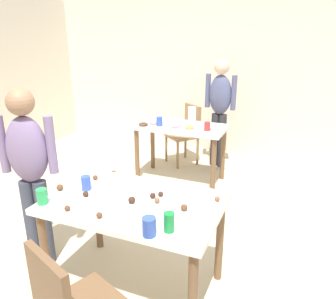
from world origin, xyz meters
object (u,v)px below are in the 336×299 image
person_girl_near (30,165)px  mixing_bowl (111,180)px  dining_table_far (181,135)px  chair_far_table (186,130)px  soda_can (169,222)px  pitcher_far (192,115)px  person_adult_far (220,104)px  dining_table_near (134,213)px

person_girl_near → mixing_bowl: bearing=18.9°
dining_table_far → person_girl_near: 2.11m
chair_far_table → soda_can: bearing=-72.7°
soda_can → chair_far_table: bearing=107.3°
chair_far_table → mixing_bowl: size_ratio=5.36×
soda_can → mixing_bowl: bearing=146.6°
pitcher_far → person_girl_near: bearing=-105.0°
person_adult_far → pitcher_far: size_ratio=7.47×
dining_table_near → mixing_bowl: (-0.29, 0.18, 0.13)m
chair_far_table → person_adult_far: 0.64m
chair_far_table → person_adult_far: bearing=5.1°
mixing_bowl → pitcher_far: (-0.01, 2.01, 0.07)m
pitcher_far → soda_can: bearing=-74.6°
mixing_bowl → person_adult_far: bearing=84.7°
dining_table_far → person_adult_far: bearing=64.3°
dining_table_near → chair_far_table: size_ratio=1.42×
dining_table_near → dining_table_far: same height
chair_far_table → person_adult_far: size_ratio=0.57×
person_adult_far → mixing_bowl: 2.52m
dining_table_near → person_girl_near: bearing=-178.0°
mixing_bowl → dining_table_near: bearing=-31.2°
chair_far_table → pitcher_far: (0.23, -0.45, 0.36)m
dining_table_far → person_adult_far: size_ratio=0.74×
chair_far_table → person_girl_near: 2.73m
dining_table_far → person_adult_far: 0.81m
person_adult_far → soda_can: (0.43, -2.94, -0.11)m
person_girl_near → soda_can: 1.29m
chair_far_table → mixing_bowl: (0.24, -2.46, 0.29)m
dining_table_near → chair_far_table: 2.70m
dining_table_far → chair_far_table: 0.67m
dining_table_near → mixing_bowl: bearing=148.8°
person_girl_near → pitcher_far: bearing=75.0°
chair_far_table → mixing_bowl: bearing=-84.4°
dining_table_near → mixing_bowl: mixing_bowl is taller
person_girl_near → dining_table_near: bearing=2.0°
person_girl_near → dining_table_far: bearing=75.9°
dining_table_far → soda_can: (0.76, -2.26, 0.18)m
dining_table_far → mixing_bowl: 1.83m
pitcher_far → person_adult_far: bearing=63.9°
dining_table_far → soda_can: bearing=-71.4°
person_adult_far → person_girl_near: bearing=-107.2°
dining_table_near → person_girl_near: (-0.90, -0.03, 0.24)m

